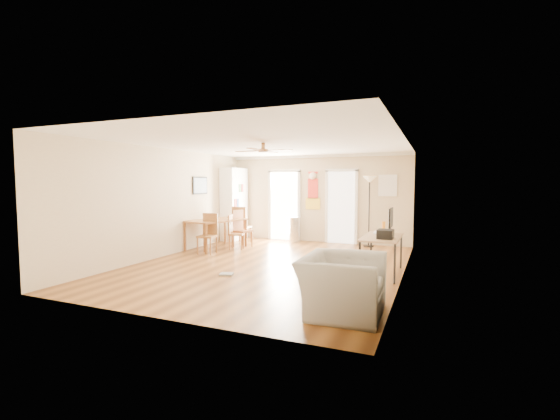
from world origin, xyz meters
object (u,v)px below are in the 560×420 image
at_px(dining_chair_far, 242,225).
at_px(trash_can, 295,229).
at_px(wastebasket_b, 360,274).
at_px(armchair, 342,285).
at_px(dining_table, 216,234).
at_px(wastebasket_a, 317,268).
at_px(dining_chair_right_b, 237,232).
at_px(torchiere_lamp, 369,211).
at_px(bookshelf, 234,204).
at_px(computer_desk, 382,255).
at_px(dining_chair_near, 207,234).
at_px(printer, 385,234).
at_px(dining_chair_right_a, 243,229).

relative_size(dining_chair_far, trash_can, 1.43).
relative_size(wastebasket_b, armchair, 0.26).
xyz_separation_m(dining_table, armchair, (4.30, -3.66, -0.00)).
xyz_separation_m(wastebasket_a, armchair, (0.90, -1.81, 0.24)).
height_order(dining_chair_right_b, wastebasket_a, dining_chair_right_b).
bearing_deg(dining_chair_right_b, torchiere_lamp, -76.77).
height_order(bookshelf, dining_chair_far, bookshelf).
relative_size(torchiere_lamp, wastebasket_b, 6.31).
bearing_deg(armchair, computer_desk, -6.06).
bearing_deg(dining_table, dining_chair_near, -75.31).
distance_m(dining_chair_right_b, trash_can, 2.05).
xyz_separation_m(trash_can, computer_desk, (2.95, -3.12, -0.01)).
bearing_deg(bookshelf, torchiere_lamp, -9.02).
bearing_deg(torchiere_lamp, dining_table, -153.09).
xyz_separation_m(dining_table, wastebasket_a, (3.40, -1.86, -0.24)).
relative_size(printer, wastebasket_b, 1.05).
height_order(dining_chair_right_b, printer, dining_chair_right_b).
xyz_separation_m(torchiere_lamp, armchair, (0.55, -5.57, -0.59)).
relative_size(dining_table, printer, 4.81).
distance_m(dining_chair_far, computer_desk, 4.88).
distance_m(bookshelf, wastebasket_a, 5.20).
height_order(dining_chair_far, torchiere_lamp, torchiere_lamp).
height_order(dining_chair_far, computer_desk, dining_chair_far).
bearing_deg(torchiere_lamp, armchair, -84.34).
bearing_deg(trash_can, wastebasket_b, -55.64).
relative_size(torchiere_lamp, wastebasket_a, 6.34).
height_order(bookshelf, dining_chair_right_b, bookshelf).
bearing_deg(printer, armchair, -96.64).
bearing_deg(armchair, printer, -9.17).
bearing_deg(printer, wastebasket_a, -161.94).
bearing_deg(dining_chair_near, printer, -16.34).
xyz_separation_m(dining_table, dining_chair_far, (0.20, 1.09, 0.14)).
bearing_deg(armchair, dining_chair_far, 39.46).
bearing_deg(wastebasket_b, computer_desk, 72.07).
distance_m(dining_table, armchair, 5.65).
height_order(bookshelf, torchiere_lamp, bookshelf).
relative_size(dining_chair_right_a, armchair, 0.84).
xyz_separation_m(dining_chair_right_b, torchiere_lamp, (3.20, 1.77, 0.52)).
relative_size(dining_chair_near, printer, 3.04).
relative_size(dining_chair_far, computer_desk, 0.78).
bearing_deg(computer_desk, trash_can, 133.40).
height_order(dining_chair_right_a, computer_desk, dining_chair_right_a).
distance_m(dining_chair_near, computer_desk, 4.34).
height_order(trash_can, armchair, armchair).
xyz_separation_m(dining_chair_right_b, computer_desk, (3.95, -1.34, -0.09)).
height_order(bookshelf, printer, bookshelf).
relative_size(dining_chair_far, printer, 3.28).
bearing_deg(trash_can, dining_chair_near, -117.22).
height_order(dining_chair_far, trash_can, dining_chair_far).
height_order(dining_chair_right_a, torchiere_lamp, torchiere_lamp).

